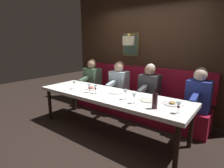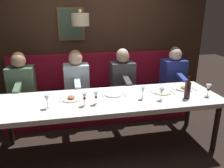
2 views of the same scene
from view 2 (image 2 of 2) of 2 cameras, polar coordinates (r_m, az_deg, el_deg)
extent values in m
plane|color=black|center=(3.22, -0.45, -16.05)|extent=(12.00, 12.00, 0.00)
cube|color=white|center=(2.88, -0.48, -4.32)|extent=(0.90, 2.95, 0.06)
cylinder|color=black|center=(3.29, 25.48, -10.29)|extent=(0.07, 0.07, 0.68)
cylinder|color=black|center=(3.81, 19.31, -5.61)|extent=(0.07, 0.07, 0.68)
cylinder|color=black|center=(3.42, -25.32, -9.22)|extent=(0.07, 0.07, 0.68)
cube|color=maroon|center=(3.88, -3.03, -5.95)|extent=(0.52, 3.15, 0.45)
cube|color=#382316|center=(4.14, -4.60, 13.17)|extent=(0.10, 4.35, 2.90)
cube|color=maroon|center=(4.16, -4.20, 3.71)|extent=(0.10, 3.15, 0.64)
cube|color=brown|center=(4.03, -10.62, 15.14)|extent=(0.04, 0.46, 0.56)
cube|color=#384C3D|center=(4.01, -10.61, 15.12)|extent=(0.01, 0.40, 0.50)
cylinder|color=#B78E3D|center=(3.87, -8.57, 18.47)|extent=(0.35, 0.02, 0.02)
cylinder|color=beige|center=(3.70, -8.29, 16.32)|extent=(0.28, 0.28, 0.20)
sphere|color=#B78E3D|center=(3.69, -8.39, 18.33)|extent=(0.06, 0.06, 0.06)
cube|color=#283893|center=(4.10, 15.64, 2.26)|extent=(0.30, 0.40, 0.56)
sphere|color=beige|center=(4.00, 16.23, 7.40)|extent=(0.22, 0.22, 0.22)
sphere|color=black|center=(4.02, 16.08, 7.92)|extent=(0.20, 0.20, 0.20)
cube|color=#283893|center=(3.85, 17.61, 1.64)|extent=(0.33, 0.09, 0.14)
cube|color=#3D3D42|center=(3.77, 2.69, 1.54)|extent=(0.30, 0.40, 0.56)
sphere|color=#A37A60|center=(3.66, 2.86, 7.14)|extent=(0.22, 0.22, 0.22)
sphere|color=silver|center=(3.68, 2.75, 7.70)|extent=(0.20, 0.20, 0.20)
cube|color=#3D3D42|center=(3.49, 3.87, 0.82)|extent=(0.33, 0.09, 0.14)
cube|color=silver|center=(3.67, -9.22, 0.81)|extent=(0.30, 0.40, 0.56)
sphere|color=#D1A889|center=(3.55, -9.52, 6.56)|extent=(0.22, 0.22, 0.22)
sphere|color=#937047|center=(3.57, -9.57, 7.13)|extent=(0.20, 0.20, 0.20)
cube|color=silver|center=(3.38, -9.01, 0.01)|extent=(0.33, 0.09, 0.14)
cube|color=#567A5B|center=(3.74, -22.50, -0.04)|extent=(0.30, 0.40, 0.56)
sphere|color=#A37A60|center=(3.63, -23.28, 5.55)|extent=(0.22, 0.22, 0.22)
sphere|color=#4C331E|center=(3.65, -23.26, 6.12)|extent=(0.20, 0.20, 0.20)
cube|color=#567A5B|center=(3.45, -23.40, -0.90)|extent=(0.33, 0.09, 0.14)
cylinder|color=silver|center=(3.36, 18.36, -1.24)|extent=(0.24, 0.24, 0.01)
ellipsoid|color=#AD8E4C|center=(3.35, 18.40, -0.83)|extent=(0.11, 0.09, 0.04)
cube|color=silver|center=(3.42, 20.63, -1.22)|extent=(0.17, 0.02, 0.01)
cube|color=silver|center=(3.31, 16.00, -1.37)|extent=(0.18, 0.03, 0.01)
cylinder|color=silver|center=(2.88, -10.58, -3.87)|extent=(0.24, 0.24, 0.01)
ellipsoid|color=#B76647|center=(2.87, -10.61, -3.40)|extent=(0.11, 0.09, 0.04)
cube|color=silver|center=(2.86, -7.66, -3.90)|extent=(0.17, 0.02, 0.01)
cube|color=silver|center=(2.90, -13.45, -3.97)|extent=(0.18, 0.03, 0.01)
cylinder|color=silver|center=(3.14, 13.02, -2.11)|extent=(0.24, 0.24, 0.01)
cube|color=silver|center=(3.19, 15.54, -2.08)|extent=(0.17, 0.03, 0.01)
cube|color=silver|center=(3.10, 10.42, -2.25)|extent=(0.18, 0.02, 0.01)
cylinder|color=white|center=(2.98, 0.35, -2.71)|extent=(0.24, 0.24, 0.01)
cube|color=silver|center=(3.00, 3.15, -2.71)|extent=(0.17, 0.03, 0.01)
cube|color=silver|center=(2.98, -2.46, -2.84)|extent=(0.18, 0.02, 0.01)
cylinder|color=silver|center=(3.22, 23.65, -2.81)|extent=(0.06, 0.06, 0.00)
cylinder|color=silver|center=(3.21, 23.74, -2.16)|extent=(0.01, 0.01, 0.07)
cone|color=silver|center=(3.18, 23.92, -0.81)|extent=(0.07, 0.07, 0.08)
cylinder|color=maroon|center=(3.19, 23.84, -1.37)|extent=(0.03, 0.03, 0.02)
cylinder|color=silver|center=(2.70, -16.41, -5.94)|extent=(0.06, 0.06, 0.00)
cylinder|color=silver|center=(2.69, -16.48, -5.18)|extent=(0.01, 0.01, 0.07)
cone|color=silver|center=(2.66, -16.64, -3.59)|extent=(0.07, 0.07, 0.08)
cylinder|color=silver|center=(2.71, -4.17, -5.12)|extent=(0.06, 0.06, 0.00)
cylinder|color=silver|center=(2.70, -4.19, -4.35)|extent=(0.01, 0.01, 0.07)
cone|color=silver|center=(2.67, -4.23, -2.77)|extent=(0.07, 0.07, 0.08)
cylinder|color=maroon|center=(2.68, -4.21, -3.42)|extent=(0.03, 0.03, 0.02)
cylinder|color=silver|center=(2.89, 7.96, -3.72)|extent=(0.06, 0.06, 0.00)
cylinder|color=silver|center=(2.88, 7.99, -2.99)|extent=(0.01, 0.01, 0.07)
cone|color=silver|center=(2.85, 8.06, -1.49)|extent=(0.07, 0.07, 0.08)
cylinder|color=silver|center=(2.90, 12.68, -3.97)|extent=(0.06, 0.06, 0.00)
cylinder|color=silver|center=(2.88, 12.74, -3.25)|extent=(0.01, 0.01, 0.07)
cone|color=silver|center=(2.85, 12.85, -1.75)|extent=(0.07, 0.07, 0.08)
cylinder|color=silver|center=(2.68, -7.11, -5.48)|extent=(0.06, 0.06, 0.00)
cylinder|color=silver|center=(2.67, -7.15, -4.70)|extent=(0.01, 0.01, 0.07)
cone|color=silver|center=(2.64, -7.22, -3.10)|extent=(0.07, 0.07, 0.08)
cylinder|color=maroon|center=(2.65, -7.19, -3.73)|extent=(0.03, 0.03, 0.02)
cylinder|color=#33191E|center=(3.00, 19.09, -1.59)|extent=(0.08, 0.08, 0.22)
cylinder|color=#33191E|center=(2.95, 19.39, 1.15)|extent=(0.03, 0.03, 0.08)
camera|label=1|loc=(2.47, 74.61, 0.77)|focal=28.51mm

